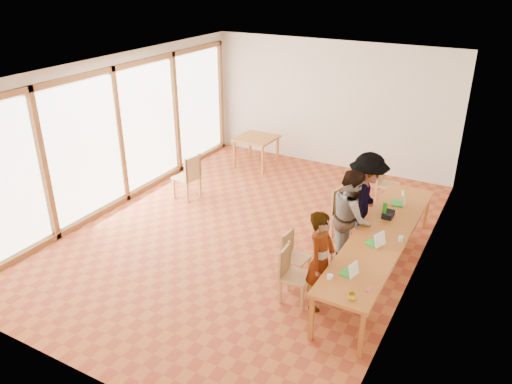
{
  "coord_description": "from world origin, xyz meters",
  "views": [
    {
      "loc": [
        4.05,
        -7.02,
        4.6
      ],
      "look_at": [
        0.4,
        -0.42,
        1.1
      ],
      "focal_mm": 35.0,
      "sensor_mm": 36.0,
      "label": 1
    }
  ],
  "objects": [
    {
      "name": "ceiling",
      "position": [
        0.0,
        0.0,
        3.02
      ],
      "size": [
        6.0,
        8.0,
        0.04
      ],
      "primitive_type": "cube",
      "color": "white",
      "rests_on": "wall_back"
    },
    {
      "name": "chair_far",
      "position": [
        1.55,
        0.74,
        0.58
      ],
      "size": [
        0.51,
        0.51,
        0.51
      ],
      "rotation": [
        0.0,
        0.0,
        -0.17
      ],
      "color": "tan",
      "rests_on": "ground"
    },
    {
      "name": "laptop_mid",
      "position": [
        2.53,
        -0.52,
        0.81
      ],
      "size": [
        0.28,
        0.3,
        0.21
      ],
      "rotation": [
        0.0,
        0.0,
        -0.36
      ],
      "color": "green",
      "rests_on": "communal_table"
    },
    {
      "name": "person_far",
      "position": [
        2.02,
        0.5,
        0.89
      ],
      "size": [
        0.85,
        1.24,
        1.78
      ],
      "primitive_type": "imported",
      "rotation": [
        0.0,
        0.0,
        1.75
      ],
      "color": "gray",
      "rests_on": "ground"
    },
    {
      "name": "communal_table",
      "position": [
        2.5,
        -0.15,
        0.7
      ],
      "size": [
        0.8,
        4.0,
        0.75
      ],
      "color": "#B16A27",
      "rests_on": "ground"
    },
    {
      "name": "condiment_cup",
      "position": [
        2.23,
        -1.69,
        0.78
      ],
      "size": [
        0.08,
        0.08,
        0.06
      ],
      "primitive_type": "cylinder",
      "color": "white",
      "rests_on": "communal_table"
    },
    {
      "name": "laptop_near",
      "position": [
        2.44,
        -1.46,
        0.8
      ],
      "size": [
        0.24,
        0.26,
        0.19
      ],
      "rotation": [
        0.0,
        0.0,
        -0.23
      ],
      "color": "green",
      "rests_on": "communal_table"
    },
    {
      "name": "window_wall",
      "position": [
        -2.96,
        0.0,
        1.5
      ],
      "size": [
        0.1,
        8.0,
        3.0
      ],
      "primitive_type": "cube",
      "color": "white",
      "rests_on": "ground"
    },
    {
      "name": "laptop_far",
      "position": [
        2.48,
        1.01,
        0.81
      ],
      "size": [
        0.27,
        0.3,
        0.22
      ],
      "rotation": [
        0.0,
        0.0,
        0.21
      ],
      "color": "green",
      "rests_on": "communal_table"
    },
    {
      "name": "chair_near",
      "position": [
        1.52,
        -1.41,
        0.53
      ],
      "size": [
        0.43,
        0.43,
        0.46
      ],
      "rotation": [
        0.0,
        0.0,
        0.06
      ],
      "color": "tan",
      "rests_on": "ground"
    },
    {
      "name": "wall_front",
      "position": [
        0.0,
        -4.0,
        1.5
      ],
      "size": [
        6.0,
        0.1,
        3.0
      ],
      "primitive_type": "cube",
      "color": "beige",
      "rests_on": "ground"
    },
    {
      "name": "chair_empty",
      "position": [
        1.81,
        2.52,
        0.53
      ],
      "size": [
        0.42,
        0.42,
        0.46
      ],
      "rotation": [
        0.0,
        0.0,
        -0.04
      ],
      "color": "tan",
      "rests_on": "ground"
    },
    {
      "name": "side_table",
      "position": [
        -1.47,
        2.99,
        0.67
      ],
      "size": [
        0.9,
        0.9,
        0.75
      ],
      "rotation": [
        0.0,
        0.0,
        -0.03
      ],
      "color": "#B16A27",
      "rests_on": "ground"
    },
    {
      "name": "black_pouch",
      "position": [
        2.43,
        0.45,
        0.8
      ],
      "size": [
        0.16,
        0.26,
        0.09
      ],
      "primitive_type": "cube",
      "color": "black",
      "rests_on": "communal_table"
    },
    {
      "name": "chair_mid",
      "position": [
        1.31,
        -0.9,
        0.49
      ],
      "size": [
        0.4,
        0.4,
        0.42
      ],
      "rotation": [
        0.0,
        0.0,
        -0.07
      ],
      "color": "tan",
      "rests_on": "ground"
    },
    {
      "name": "wall_right",
      "position": [
        3.0,
        0.0,
        1.5
      ],
      "size": [
        0.1,
        8.0,
        3.0
      ],
      "primitive_type": "cube",
      "color": "beige",
      "rests_on": "ground"
    },
    {
      "name": "green_bottle",
      "position": [
        2.38,
        0.38,
        0.89
      ],
      "size": [
        0.07,
        0.07,
        0.28
      ],
      "primitive_type": "cylinder",
      "color": "#157D15",
      "rests_on": "communal_table"
    },
    {
      "name": "wall_back",
      "position": [
        0.0,
        4.0,
        1.5
      ],
      "size": [
        6.0,
        0.1,
        3.0
      ],
      "primitive_type": "cube",
      "color": "beige",
      "rests_on": "ground"
    },
    {
      "name": "clear_glass",
      "position": [
        2.81,
        -0.25,
        0.8
      ],
      "size": [
        0.07,
        0.07,
        0.09
      ],
      "primitive_type": "cylinder",
      "color": "silver",
      "rests_on": "communal_table"
    },
    {
      "name": "person_near",
      "position": [
        1.96,
        -1.35,
        0.76
      ],
      "size": [
        0.38,
        0.57,
        1.52
      ],
      "primitive_type": "imported",
      "rotation": [
        0.0,
        0.0,
        1.53
      ],
      "color": "gray",
      "rests_on": "ground"
    },
    {
      "name": "pink_phone",
      "position": [
        2.76,
        -1.68,
        0.76
      ],
      "size": [
        0.05,
        0.1,
        0.01
      ],
      "primitive_type": "cube",
      "color": "#E94365",
      "rests_on": "communal_table"
    },
    {
      "name": "chair_spare",
      "position": [
        -1.8,
        0.7,
        0.6
      ],
      "size": [
        0.52,
        0.52,
        0.52
      ],
      "rotation": [
        0.0,
        0.0,
        3.0
      ],
      "color": "tan",
      "rests_on": "ground"
    },
    {
      "name": "ground",
      "position": [
        0.0,
        0.0,
        0.0
      ],
      "size": [
        8.0,
        8.0,
        0.0
      ],
      "primitive_type": "plane",
      "color": "#B0582A",
      "rests_on": "ground"
    },
    {
      "name": "yellow_mug",
      "position": [
        2.64,
        -1.98,
        0.79
      ],
      "size": [
        0.13,
        0.13,
        0.09
      ],
      "primitive_type": "imported",
      "rotation": [
        0.0,
        0.0,
        -0.17
      ],
      "color": "gold",
      "rests_on": "communal_table"
    },
    {
      "name": "person_mid",
      "position": [
        1.94,
        0.0,
        0.82
      ],
      "size": [
        0.9,
        0.99,
        1.65
      ],
      "primitive_type": "imported",
      "rotation": [
        0.0,
        0.0,
        2.0
      ],
      "color": "gray",
      "rests_on": "ground"
    }
  ]
}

